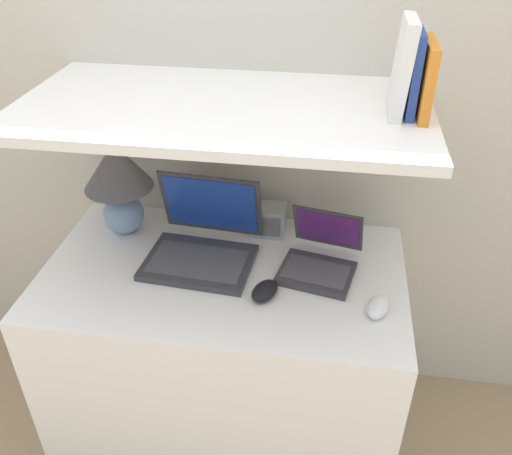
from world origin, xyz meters
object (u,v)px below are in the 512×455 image
Objects in this scene: computer_mouse at (265,291)px; second_mouse at (378,307)px; laptop_large at (203,243)px; table_lamp at (118,178)px; book_blue at (414,74)px; book_white at (402,68)px; laptop_small at (320,258)px; router_box at (268,220)px; book_orange at (426,79)px.

computer_mouse is 1.04× the size of second_mouse.
table_lamp is at bearing 161.30° from laptop_large.
book_white reaches higher than book_blue.
laptop_small reaches higher than router_box.
book_orange is at bearing 75.20° from second_mouse.
laptop_small is at bearing -175.47° from book_orange.
book_blue is (0.37, -0.16, 0.56)m from router_box.
second_mouse is 0.64m from book_white.
router_box is 0.56× the size of book_blue.
computer_mouse is 0.58× the size of book_blue.
laptop_large is 1.49× the size of book_white.
book_blue is at bearing -22.75° from router_box.
table_lamp is 0.97m from book_orange.
book_white is (0.31, 0.17, 0.61)m from computer_mouse.
table_lamp is 0.61m from computer_mouse.
table_lamp is at bearing 174.14° from book_orange.
table_lamp reaches higher than laptop_small.
book_orange is at bearing -5.86° from table_lamp.
book_blue reaches higher than second_mouse.
computer_mouse is 0.51× the size of book_white.
table_lamp is 2.81× the size of router_box.
table_lamp is 1.39× the size of book_white.
table_lamp is 0.69m from laptop_small.
book_orange is 0.78× the size of book_white.
laptop_small is at bearing -174.74° from book_blue.
book_white is (0.53, 0.01, 0.57)m from laptop_large.
book_white is (-0.03, 0.00, 0.01)m from book_blue.
router_box is (-0.35, 0.35, 0.03)m from second_mouse.
laptop_small is 0.24m from second_mouse.
table_lamp is 0.90m from second_mouse.
book_white reaches higher than laptop_small.
computer_mouse is (0.51, -0.26, -0.19)m from table_lamp.
second_mouse is (0.83, -0.28, -0.19)m from table_lamp.
book_orange is (0.37, 0.17, 0.58)m from computer_mouse.
second_mouse is at bearing -18.79° from laptop_large.
book_orange is 0.89× the size of book_blue.
book_white is at bearing 0.95° from laptop_large.
router_box is 0.63× the size of book_orange.
laptop_large is at bearing -138.05° from router_box.
second_mouse is at bearing -3.30° from computer_mouse.
laptop_small is 2.42× the size of router_box.
laptop_large is 0.79m from book_blue.
router_box reaches higher than computer_mouse.
book_blue reaches higher than laptop_large.
book_orange is (0.22, 0.02, 0.56)m from laptop_small.
second_mouse is at bearing -104.80° from book_orange.
table_lamp is 0.93m from book_white.
second_mouse is (0.54, -0.18, -0.03)m from laptop_large.
book_white is at bearing 92.76° from second_mouse.
laptop_large reaches higher than router_box.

